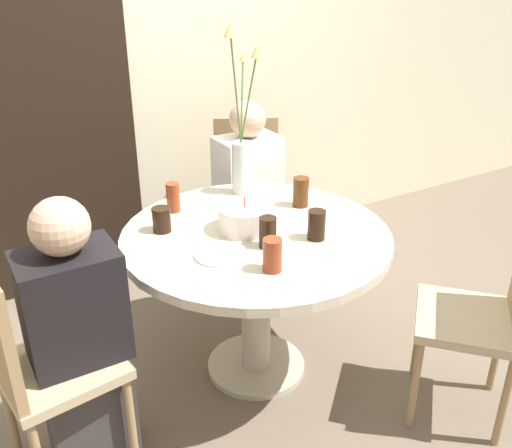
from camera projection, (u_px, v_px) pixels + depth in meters
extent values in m
plane|color=#6B5B4C|center=(256.00, 367.00, 2.74)|extent=(16.00, 16.00, 0.00)
cube|color=beige|center=(140.00, 53.00, 3.17)|extent=(8.00, 0.05, 2.60)
cube|color=black|center=(50.00, 115.00, 3.02)|extent=(0.90, 0.01, 2.05)
cylinder|color=beige|center=(256.00, 237.00, 2.44)|extent=(1.16, 1.16, 0.04)
cylinder|color=#B7AD99|center=(256.00, 305.00, 2.59)|extent=(0.13, 0.13, 0.66)
cylinder|color=#B7AD99|center=(256.00, 365.00, 2.74)|extent=(0.46, 0.46, 0.03)
cube|color=tan|center=(248.00, 206.00, 3.35)|extent=(0.54, 0.54, 0.04)
cube|color=#997A51|center=(246.00, 155.00, 3.41)|extent=(0.35, 0.21, 0.46)
cylinder|color=#997A51|center=(220.00, 256.00, 3.30)|extent=(0.03, 0.03, 0.44)
cylinder|color=#997A51|center=(278.00, 254.00, 3.31)|extent=(0.03, 0.03, 0.44)
cylinder|color=#997A51|center=(220.00, 230.00, 3.60)|extent=(0.03, 0.03, 0.44)
cylinder|color=#997A51|center=(273.00, 229.00, 3.62)|extent=(0.03, 0.03, 0.44)
cube|color=tan|center=(60.00, 368.00, 2.05)|extent=(0.45, 0.45, 0.04)
cylinder|color=#997A51|center=(131.00, 424.00, 2.12)|extent=(0.03, 0.03, 0.44)
cylinder|color=#997A51|center=(93.00, 375.00, 2.36)|extent=(0.03, 0.03, 0.44)
cylinder|color=#997A51|center=(9.00, 412.00, 2.18)|extent=(0.03, 0.03, 0.44)
cube|color=tan|center=(467.00, 320.00, 2.31)|extent=(0.57, 0.57, 0.04)
cylinder|color=#997A51|center=(418.00, 336.00, 2.61)|extent=(0.03, 0.03, 0.44)
cylinder|color=#997A51|center=(415.00, 385.00, 2.31)|extent=(0.03, 0.03, 0.44)
cylinder|color=#997A51|center=(498.00, 350.00, 2.52)|extent=(0.03, 0.03, 0.44)
cylinder|color=#997A51|center=(504.00, 402.00, 2.23)|extent=(0.03, 0.03, 0.44)
cylinder|color=white|center=(245.00, 218.00, 2.43)|extent=(0.23, 0.23, 0.11)
cylinder|color=#E54C4C|center=(245.00, 202.00, 2.40)|extent=(0.01, 0.01, 0.04)
cylinder|color=silver|center=(241.00, 168.00, 2.78)|extent=(0.09, 0.09, 0.26)
cylinder|color=#4C7538|center=(242.00, 100.00, 2.70)|extent=(0.09, 0.12, 0.38)
cone|color=#EFCC66|center=(243.00, 56.00, 2.68)|extent=(0.04, 0.04, 0.04)
cylinder|color=#4C7538|center=(236.00, 90.00, 2.55)|extent=(0.11, 0.11, 0.53)
cone|color=#EFCC66|center=(230.00, 30.00, 2.37)|extent=(0.06, 0.06, 0.06)
cylinder|color=#4C7538|center=(249.00, 98.00, 2.62)|extent=(0.06, 0.07, 0.43)
cone|color=#EFCC66|center=(257.00, 50.00, 2.52)|extent=(0.06, 0.06, 0.06)
cylinder|color=silver|center=(221.00, 254.00, 2.24)|extent=(0.21, 0.21, 0.01)
cylinder|color=black|center=(317.00, 225.00, 2.35)|extent=(0.07, 0.07, 0.13)
cylinder|color=black|center=(268.00, 232.00, 2.29)|extent=(0.07, 0.07, 0.13)
cylinder|color=black|center=(162.00, 220.00, 2.42)|extent=(0.08, 0.08, 0.11)
cylinder|color=maroon|center=(173.00, 197.00, 2.60)|extent=(0.06, 0.06, 0.14)
cylinder|color=#51280F|center=(301.00, 192.00, 2.66)|extent=(0.07, 0.07, 0.14)
cylinder|color=maroon|center=(272.00, 255.00, 2.11)|extent=(0.07, 0.07, 0.13)
cube|color=#383333|center=(248.00, 245.00, 3.38)|extent=(0.31, 0.24, 0.48)
cube|color=white|center=(248.00, 174.00, 3.18)|extent=(0.34, 0.24, 0.42)
sphere|color=#D1A889|center=(248.00, 119.00, 3.05)|extent=(0.20, 0.20, 0.20)
cube|color=#383333|center=(89.00, 404.00, 2.19)|extent=(0.31, 0.24, 0.48)
cube|color=black|center=(73.00, 306.00, 1.99)|extent=(0.34, 0.24, 0.42)
sphere|color=#D1A889|center=(60.00, 227.00, 1.86)|extent=(0.20, 0.20, 0.20)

